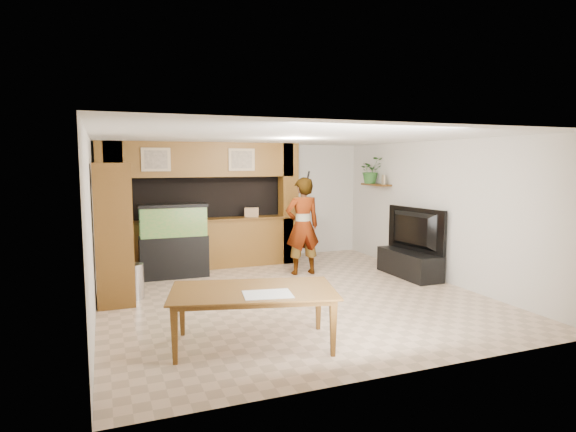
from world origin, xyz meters
name	(u,v)px	position (x,y,z in m)	size (l,w,h in m)	color
floor	(288,294)	(0.00, 0.00, 0.00)	(6.50, 6.50, 0.00)	tan
ceiling	(288,137)	(0.00, 0.00, 2.60)	(6.50, 6.50, 0.00)	white
wall_back	(236,202)	(0.00, 3.25, 1.30)	(6.00, 6.00, 0.00)	beige
wall_left	(92,226)	(-3.00, 0.00, 1.30)	(6.50, 6.50, 0.00)	beige
wall_right	(438,211)	(3.00, 0.00, 1.30)	(6.50, 6.50, 0.00)	beige
partition	(200,205)	(-0.95, 2.64, 1.31)	(4.20, 0.99, 2.60)	brown
wall_clock	(93,181)	(-2.97, 1.00, 1.90)	(0.05, 0.25, 0.25)	black
wall_shelf	(376,185)	(2.85, 1.95, 1.70)	(0.25, 0.90, 0.04)	brown
pantry_cabinet	(113,233)	(-2.70, 0.61, 1.10)	(0.55, 0.90, 2.19)	brown
trash_can	(134,281)	(-2.42, 0.68, 0.29)	(0.31, 0.31, 0.57)	#B2B2B7
aquarium	(174,241)	(-1.60, 1.95, 0.69)	(1.28, 0.48, 1.41)	black
tv_stand	(409,264)	(2.65, 0.36, 0.24)	(0.53, 1.46, 0.49)	black
television	(410,230)	(2.65, 0.36, 0.91)	(1.47, 0.19, 0.84)	black
photo_frame	(383,180)	(2.85, 1.65, 1.82)	(0.03, 0.15, 0.20)	tan
potted_plant	(371,170)	(2.82, 2.13, 2.01)	(0.53, 0.46, 0.59)	#2D6227
person	(303,226)	(0.80, 1.30, 0.95)	(0.70, 0.46, 1.91)	#926D50
microphone	(308,175)	(0.85, 1.14, 1.95)	(0.04, 0.04, 0.16)	black
dining_table	(253,318)	(-1.21, -1.96, 0.34)	(1.96, 1.09, 0.69)	brown
newspaper_a	(268,294)	(-1.11, -2.19, 0.69)	(0.56, 0.40, 0.01)	silver
counter_box	(252,212)	(0.11, 2.45, 1.14)	(0.29, 0.19, 0.19)	#A07B57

